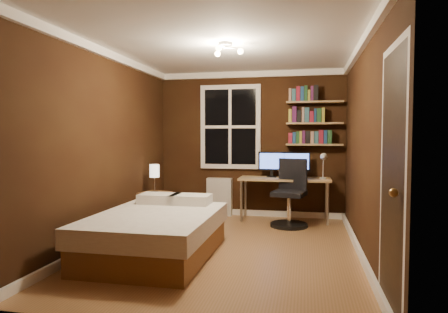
% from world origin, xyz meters
% --- Properties ---
extents(floor, '(4.20, 4.20, 0.00)m').
position_xyz_m(floor, '(0.00, 0.00, 0.00)').
color(floor, brown).
rests_on(floor, ground).
extents(wall_back, '(3.20, 0.04, 2.50)m').
position_xyz_m(wall_back, '(0.00, 2.10, 1.25)').
color(wall_back, black).
rests_on(wall_back, ground).
extents(wall_left, '(0.04, 4.20, 2.50)m').
position_xyz_m(wall_left, '(-1.60, 0.00, 1.25)').
color(wall_left, black).
rests_on(wall_left, ground).
extents(wall_right, '(0.04, 4.20, 2.50)m').
position_xyz_m(wall_right, '(1.60, 0.00, 1.25)').
color(wall_right, black).
rests_on(wall_right, ground).
extents(ceiling, '(3.20, 4.20, 0.02)m').
position_xyz_m(ceiling, '(0.00, 0.00, 2.50)').
color(ceiling, white).
rests_on(ceiling, wall_back).
extents(window, '(1.06, 0.06, 1.46)m').
position_xyz_m(window, '(-0.35, 2.06, 1.55)').
color(window, white).
rests_on(window, wall_back).
extents(door, '(0.03, 0.82, 2.05)m').
position_xyz_m(door, '(1.59, -1.55, 1.02)').
color(door, black).
rests_on(door, ground).
extents(door_knob, '(0.06, 0.06, 0.06)m').
position_xyz_m(door_knob, '(1.55, -1.85, 1.00)').
color(door_knob, '#B78642').
rests_on(door_knob, door).
extents(ceiling_fixture, '(0.44, 0.44, 0.18)m').
position_xyz_m(ceiling_fixture, '(0.00, -0.10, 2.40)').
color(ceiling_fixture, beige).
rests_on(ceiling_fixture, ceiling).
extents(bookshelf_lower, '(0.92, 0.22, 0.03)m').
position_xyz_m(bookshelf_lower, '(1.08, 1.98, 1.25)').
color(bookshelf_lower, '#9E7B4C').
rests_on(bookshelf_lower, wall_back).
extents(books_row_lower, '(0.66, 0.16, 0.23)m').
position_xyz_m(books_row_lower, '(1.08, 1.98, 1.38)').
color(books_row_lower, maroon).
rests_on(books_row_lower, bookshelf_lower).
extents(bookshelf_middle, '(0.92, 0.22, 0.03)m').
position_xyz_m(bookshelf_middle, '(1.08, 1.98, 1.60)').
color(bookshelf_middle, '#9E7B4C').
rests_on(bookshelf_middle, wall_back).
extents(books_row_middle, '(0.54, 0.16, 0.23)m').
position_xyz_m(books_row_middle, '(1.08, 1.98, 1.73)').
color(books_row_middle, navy).
rests_on(books_row_middle, bookshelf_middle).
extents(bookshelf_upper, '(0.92, 0.22, 0.03)m').
position_xyz_m(bookshelf_upper, '(1.08, 1.98, 1.95)').
color(bookshelf_upper, '#9E7B4C').
rests_on(bookshelf_upper, wall_back).
extents(books_row_upper, '(0.48, 0.16, 0.23)m').
position_xyz_m(books_row_upper, '(1.08, 1.98, 2.08)').
color(books_row_upper, '#214F29').
rests_on(books_row_upper, bookshelf_upper).
extents(bed, '(1.33, 1.84, 0.62)m').
position_xyz_m(bed, '(-0.75, -0.47, 0.27)').
color(bed, brown).
rests_on(bed, ground).
extents(nightstand, '(0.49, 0.49, 0.51)m').
position_xyz_m(nightstand, '(-1.36, 1.05, 0.26)').
color(nightstand, brown).
rests_on(nightstand, ground).
extents(bedside_lamp, '(0.15, 0.15, 0.44)m').
position_xyz_m(bedside_lamp, '(-1.36, 1.05, 0.73)').
color(bedside_lamp, white).
rests_on(bedside_lamp, nightstand).
extents(radiator, '(0.44, 0.15, 0.66)m').
position_xyz_m(radiator, '(-0.53, 1.98, 0.33)').
color(radiator, silver).
rests_on(radiator, ground).
extents(desk, '(1.48, 0.56, 0.70)m').
position_xyz_m(desk, '(0.61, 1.80, 0.64)').
color(desk, '#9E7B4C').
rests_on(desk, ground).
extents(monitor_left, '(0.45, 0.12, 0.43)m').
position_xyz_m(monitor_left, '(0.39, 1.88, 0.92)').
color(monitor_left, black).
rests_on(monitor_left, desk).
extents(monitor_right, '(0.45, 0.12, 0.43)m').
position_xyz_m(monitor_right, '(0.80, 1.88, 0.92)').
color(monitor_right, black).
rests_on(monitor_right, desk).
extents(desk_lamp, '(0.14, 0.32, 0.44)m').
position_xyz_m(desk_lamp, '(1.22, 1.67, 0.92)').
color(desk_lamp, silver).
rests_on(desk_lamp, desk).
extents(office_chair, '(0.57, 0.57, 1.04)m').
position_xyz_m(office_chair, '(0.72, 1.40, 0.40)').
color(office_chair, black).
rests_on(office_chair, ground).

